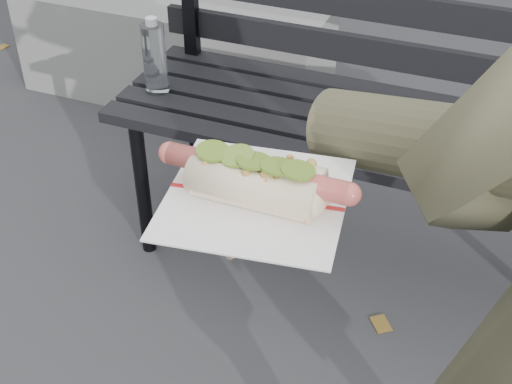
% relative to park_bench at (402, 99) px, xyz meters
% --- Properties ---
extents(park_bench, '(1.50, 0.44, 0.88)m').
position_rel_park_bench_xyz_m(park_bench, '(0.00, 0.00, 0.00)').
color(park_bench, black).
rests_on(park_bench, ground).
extents(concrete_block, '(1.20, 0.40, 0.40)m').
position_rel_park_bench_xyz_m(concrete_block, '(-1.00, 0.65, -0.32)').
color(concrete_block, slate).
rests_on(concrete_block, ground).
extents(held_hotdog, '(0.63, 0.32, 0.20)m').
position_rel_park_bench_xyz_m(held_hotdog, '(0.22, -0.99, 0.48)').
color(held_hotdog, '#494530').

